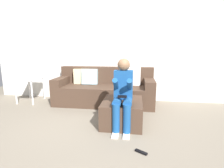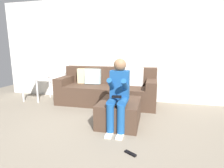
% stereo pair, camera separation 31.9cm
% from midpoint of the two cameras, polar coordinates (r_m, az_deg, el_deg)
% --- Properties ---
extents(ground_plane, '(8.27, 8.27, 0.00)m').
position_cam_midpoint_polar(ground_plane, '(2.66, -3.91, -17.39)').
color(ground_plane, slate).
extents(wall_back, '(6.37, 0.10, 2.52)m').
position_cam_midpoint_polar(wall_back, '(4.44, 4.28, 10.98)').
color(wall_back, silver).
rests_on(wall_back, ground_plane).
extents(couch_sectional, '(2.28, 0.86, 0.86)m').
position_cam_midpoint_polar(couch_sectional, '(4.18, 0.54, -1.92)').
color(couch_sectional, '#473326').
rests_on(couch_sectional, ground_plane).
extents(ottoman, '(0.68, 0.82, 0.40)m').
position_cam_midpoint_polar(ottoman, '(3.08, 5.45, -9.15)').
color(ottoman, '#473326').
rests_on(ottoman, ground_plane).
extents(person_seated, '(0.30, 0.59, 1.13)m').
position_cam_midpoint_polar(person_seated, '(2.76, 5.40, -2.81)').
color(person_seated, '#194C8C').
rests_on(person_seated, ground_plane).
extents(side_table, '(0.47, 0.58, 0.59)m').
position_cam_midpoint_polar(side_table, '(4.79, -21.73, 1.08)').
color(side_table, white).
rests_on(side_table, ground_plane).
extents(remote_near_ottoman, '(0.16, 0.12, 0.02)m').
position_cam_midpoint_polar(remote_near_ottoman, '(2.35, 10.17, -21.42)').
color(remote_near_ottoman, black).
rests_on(remote_near_ottoman, ground_plane).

